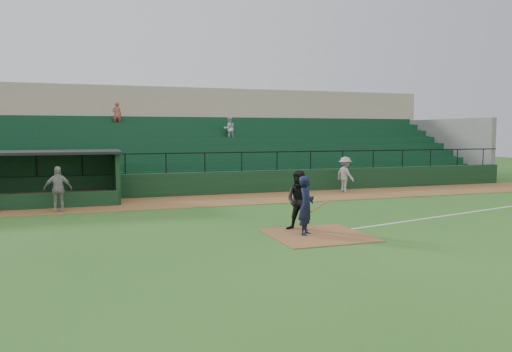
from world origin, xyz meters
name	(u,v)px	position (x,y,z in m)	size (l,w,h in m)	color
ground	(305,230)	(0.00, 0.00, 0.00)	(90.00, 90.00, 0.00)	#2D5D1E
warning_track	(236,199)	(0.00, 8.00, 0.01)	(40.00, 4.00, 0.03)	brown
home_plate_dirt	(318,235)	(0.00, -1.00, 0.01)	(3.00, 3.00, 0.03)	brown
foul_line	(471,212)	(8.00, 1.20, 0.01)	(18.00, 0.09, 0.01)	white
stadium_structure	(197,147)	(0.00, 16.46, 2.30)	(38.00, 13.08, 6.40)	black
dugout	(18,175)	(-9.75, 9.56, 1.33)	(8.90, 3.20, 2.42)	black
batter_at_plate	(306,206)	(-0.33, -0.81, 0.95)	(1.18, 0.82, 1.89)	black
umpire	(300,201)	(-0.22, -0.10, 1.00)	(0.97, 0.76, 2.00)	black
runner	(345,174)	(6.44, 8.85, 0.98)	(1.23, 0.71, 1.90)	gray
dugout_player_a	(58,189)	(-7.96, 6.69, 0.96)	(1.09, 0.45, 1.86)	#9B9791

